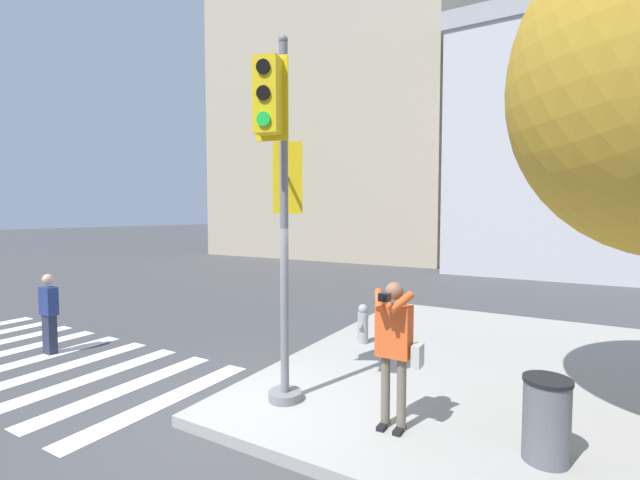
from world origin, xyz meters
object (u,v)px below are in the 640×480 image
object	(u,v)px
person_photographer	(395,342)
pedestrian_distant	(49,312)
traffic_signal_pole	(281,187)
fire_hydrant	(363,324)
trash_bin	(546,419)

from	to	relation	value
person_photographer	pedestrian_distant	xyz separation A→B (m)	(-6.85, -0.33, -0.38)
traffic_signal_pole	person_photographer	size ratio (longest dim) A/B	2.78
fire_hydrant	person_photographer	bearing A→B (deg)	-59.19
pedestrian_distant	fire_hydrant	size ratio (longest dim) A/B	1.99
fire_hydrant	trash_bin	bearing A→B (deg)	-39.53
person_photographer	trash_bin	bearing A→B (deg)	5.81
person_photographer	fire_hydrant	world-z (taller)	person_photographer
traffic_signal_pole	person_photographer	world-z (taller)	traffic_signal_pole
person_photographer	pedestrian_distant	bearing A→B (deg)	-177.26
person_photographer	fire_hydrant	size ratio (longest dim) A/B	2.26
traffic_signal_pole	pedestrian_distant	xyz separation A→B (m)	(-5.25, -0.31, -2.23)
traffic_signal_pole	trash_bin	xyz separation A→B (m)	(3.19, 0.18, -2.46)
traffic_signal_pole	person_photographer	distance (m)	2.45
traffic_signal_pole	trash_bin	world-z (taller)	traffic_signal_pole
traffic_signal_pole	fire_hydrant	size ratio (longest dim) A/B	6.28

